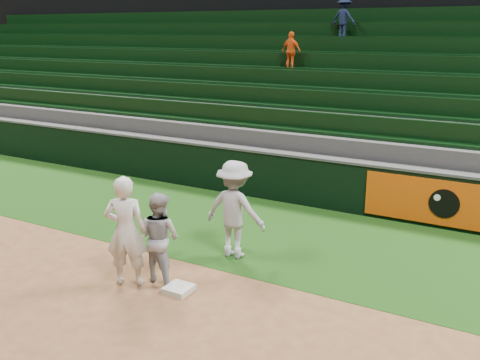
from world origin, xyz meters
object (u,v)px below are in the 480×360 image
Objects in this scene: first_base at (179,289)px; base_coach at (235,209)px; first_baseman at (126,231)px; baserunner at (160,237)px.

base_coach is at bearing 87.05° from first_base.
first_baseman reaches higher than first_base.
base_coach is at bearing -143.95° from first_baseman.
first_baseman is 1.21× the size of baserunner.
baserunner is at bearing -159.99° from first_baseman.
first_baseman is 0.58m from baserunner.
first_baseman is 1.02× the size of base_coach.
baserunner reaches higher than first_base.
baserunner is at bearing 65.98° from base_coach.
first_base is 0.27× the size of baserunner.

